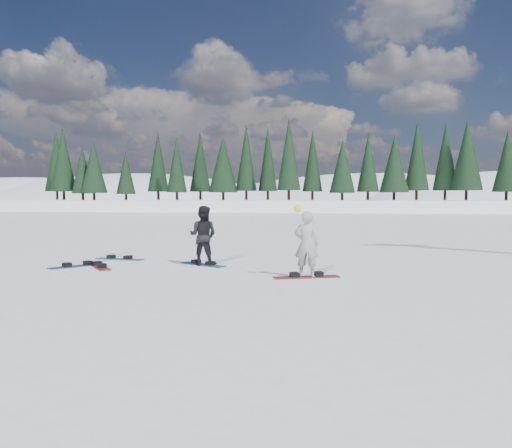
{
  "coord_description": "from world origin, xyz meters",
  "views": [
    {
      "loc": [
        3.49,
        -12.51,
        1.8
      ],
      "look_at": [
        1.52,
        0.7,
        1.1
      ],
      "focal_mm": 35.0,
      "sensor_mm": 36.0,
      "label": 1
    }
  ],
  "objects_px": {
    "snowboarder_man": "(203,236)",
    "snowboard_loose_c": "(120,259)",
    "snowboard_loose_b": "(99,267)",
    "snowboard_loose_a": "(78,266)",
    "snowboarder_woman": "(306,244)"
  },
  "relations": [
    {
      "from": "snowboarder_woman",
      "to": "snowboarder_man",
      "type": "xyz_separation_m",
      "value": [
        -2.83,
        1.72,
        0.02
      ]
    },
    {
      "from": "snowboard_loose_b",
      "to": "snowboard_loose_c",
      "type": "bearing_deg",
      "value": 148.42
    },
    {
      "from": "snowboard_loose_a",
      "to": "snowboard_loose_b",
      "type": "bearing_deg",
      "value": -56.01
    },
    {
      "from": "snowboarder_man",
      "to": "snowboard_loose_a",
      "type": "relative_size",
      "value": 1.06
    },
    {
      "from": "snowboarder_man",
      "to": "snowboard_loose_a",
      "type": "bearing_deg",
      "value": 19.65
    },
    {
      "from": "snowboarder_woman",
      "to": "snowboard_loose_c",
      "type": "distance_m",
      "value": 6.14
    },
    {
      "from": "snowboarder_woman",
      "to": "snowboard_loose_c",
      "type": "height_order",
      "value": "snowboarder_woman"
    },
    {
      "from": "snowboarder_man",
      "to": "snowboarder_woman",
      "type": "bearing_deg",
      "value": 154.83
    },
    {
      "from": "snowboard_loose_c",
      "to": "snowboard_loose_a",
      "type": "relative_size",
      "value": 1.0
    },
    {
      "from": "snowboarder_man",
      "to": "snowboard_loose_c",
      "type": "relative_size",
      "value": 1.06
    },
    {
      "from": "snowboard_loose_b",
      "to": "snowboard_loose_a",
      "type": "xyz_separation_m",
      "value": [
        -0.63,
        0.04,
        0.0
      ]
    },
    {
      "from": "snowboard_loose_b",
      "to": "snowboard_loose_a",
      "type": "bearing_deg",
      "value": -131.19
    },
    {
      "from": "snowboard_loose_a",
      "to": "snowboarder_man",
      "type": "bearing_deg",
      "value": -38.6
    },
    {
      "from": "snowboarder_man",
      "to": "snowboard_loose_c",
      "type": "distance_m",
      "value": 2.94
    },
    {
      "from": "snowboard_loose_c",
      "to": "snowboard_loose_b",
      "type": "bearing_deg",
      "value": -75.32
    }
  ]
}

